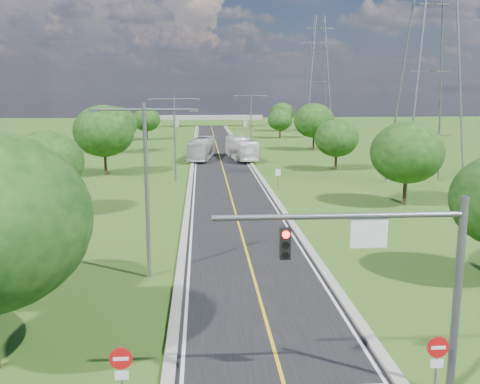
# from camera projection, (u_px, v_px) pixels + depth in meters

# --- Properties ---
(ground) EXTENTS (260.00, 260.00, 0.00)m
(ground) POSITION_uv_depth(u_px,v_px,m) (221.00, 163.00, 78.37)
(ground) COLOR #2C5517
(ground) RESTS_ON ground
(road) EXTENTS (8.00, 150.00, 0.06)m
(road) POSITION_uv_depth(u_px,v_px,m) (220.00, 158.00, 84.24)
(road) COLOR black
(road) RESTS_ON ground
(curb_left) EXTENTS (0.50, 150.00, 0.22)m
(curb_left) POSITION_uv_depth(u_px,v_px,m) (193.00, 158.00, 83.93)
(curb_left) COLOR gray
(curb_left) RESTS_ON ground
(curb_right) EXTENTS (0.50, 150.00, 0.22)m
(curb_right) POSITION_uv_depth(u_px,v_px,m) (247.00, 157.00, 84.53)
(curb_right) COLOR gray
(curb_right) RESTS_ON ground
(signal_mast) EXTENTS (8.54, 0.33, 7.20)m
(signal_mast) POSITION_uv_depth(u_px,v_px,m) (399.00, 264.00, 17.96)
(signal_mast) COLOR slate
(signal_mast) RESTS_ON ground
(do_not_enter_left) EXTENTS (0.76, 0.11, 2.50)m
(do_not_enter_left) POSITION_uv_depth(u_px,v_px,m) (121.00, 368.00, 17.38)
(do_not_enter_left) COLOR slate
(do_not_enter_left) RESTS_ON ground
(do_not_enter_right) EXTENTS (0.76, 0.11, 2.50)m
(do_not_enter_right) POSITION_uv_depth(u_px,v_px,m) (437.00, 356.00, 18.14)
(do_not_enter_right) COLOR slate
(do_not_enter_right) RESTS_ON ground
(speed_limit_sign) EXTENTS (0.55, 0.09, 2.40)m
(speed_limit_sign) POSITION_uv_depth(u_px,v_px,m) (278.00, 176.00, 56.87)
(speed_limit_sign) COLOR slate
(speed_limit_sign) RESTS_ON ground
(overpass) EXTENTS (30.00, 3.00, 3.20)m
(overpass) POSITION_uv_depth(u_px,v_px,m) (211.00, 118.00, 156.27)
(overpass) COLOR gray
(overpass) RESTS_ON ground
(streetlight_near_left) EXTENTS (5.90, 0.25, 10.00)m
(streetlight_near_left) POSITION_uv_depth(u_px,v_px,m) (146.00, 176.00, 29.81)
(streetlight_near_left) COLOR slate
(streetlight_near_left) RESTS_ON ground
(streetlight_mid_left) EXTENTS (5.90, 0.25, 10.00)m
(streetlight_mid_left) POSITION_uv_depth(u_px,v_px,m) (175.00, 131.00, 62.13)
(streetlight_mid_left) COLOR slate
(streetlight_mid_left) RESTS_ON ground
(streetlight_far_right) EXTENTS (5.90, 0.25, 10.00)m
(streetlight_far_right) POSITION_uv_depth(u_px,v_px,m) (251.00, 116.00, 95.30)
(streetlight_far_right) COLOR slate
(streetlight_far_right) RESTS_ON ground
(power_tower_near) EXTENTS (9.00, 6.40, 28.00)m
(power_tower_near) POSITION_uv_depth(u_px,v_px,m) (431.00, 58.00, 57.69)
(power_tower_near) COLOR slate
(power_tower_near) RESTS_ON ground
(power_tower_far) EXTENTS (9.00, 6.40, 28.00)m
(power_tower_far) POSITION_uv_depth(u_px,v_px,m) (318.00, 76.00, 131.43)
(power_tower_far) COLOR slate
(power_tower_far) RESTS_ON ground
(tree_lb) EXTENTS (6.30, 6.30, 7.33)m
(tree_lb) POSITION_uv_depth(u_px,v_px,m) (46.00, 162.00, 45.02)
(tree_lb) COLOR black
(tree_lb) RESTS_ON ground
(tree_lc) EXTENTS (7.56, 7.56, 8.79)m
(tree_lc) POSITION_uv_depth(u_px,v_px,m) (104.00, 131.00, 66.46)
(tree_lc) COLOR black
(tree_lc) RESTS_ON ground
(tree_ld) EXTENTS (6.72, 6.72, 7.82)m
(tree_ld) POSITION_uv_depth(u_px,v_px,m) (117.00, 124.00, 89.94)
(tree_ld) COLOR black
(tree_ld) RESTS_ON ground
(tree_le) EXTENTS (5.88, 5.88, 6.84)m
(tree_le) POSITION_uv_depth(u_px,v_px,m) (147.00, 120.00, 113.74)
(tree_le) COLOR black
(tree_le) RESTS_ON ground
(tree_rb) EXTENTS (6.72, 6.72, 7.82)m
(tree_rb) POSITION_uv_depth(u_px,v_px,m) (407.00, 153.00, 49.19)
(tree_rb) COLOR black
(tree_rb) RESTS_ON ground
(tree_rc) EXTENTS (5.88, 5.88, 6.84)m
(tree_rc) POSITION_uv_depth(u_px,v_px,m) (337.00, 138.00, 70.78)
(tree_rc) COLOR black
(tree_rc) RESTS_ON ground
(tree_rd) EXTENTS (7.14, 7.14, 8.30)m
(tree_rd) POSITION_uv_depth(u_px,v_px,m) (314.00, 121.00, 94.25)
(tree_rd) COLOR black
(tree_rd) RESTS_ON ground
(tree_re) EXTENTS (5.46, 5.46, 6.35)m
(tree_re) POSITION_uv_depth(u_px,v_px,m) (280.00, 120.00, 117.81)
(tree_re) COLOR black
(tree_re) RESTS_ON ground
(tree_rf) EXTENTS (6.30, 6.30, 7.33)m
(tree_rf) POSITION_uv_depth(u_px,v_px,m) (282.00, 113.00, 137.53)
(tree_rf) COLOR black
(tree_rf) RESTS_ON ground
(bus_outbound) EXTENTS (4.43, 12.46, 3.40)m
(bus_outbound) POSITION_uv_depth(u_px,v_px,m) (241.00, 148.00, 82.06)
(bus_outbound) COLOR white
(bus_outbound) RESTS_ON road
(bus_inbound) EXTENTS (4.46, 12.12, 3.30)m
(bus_inbound) POSITION_uv_depth(u_px,v_px,m) (202.00, 149.00, 82.11)
(bus_inbound) COLOR beige
(bus_inbound) RESTS_ON road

